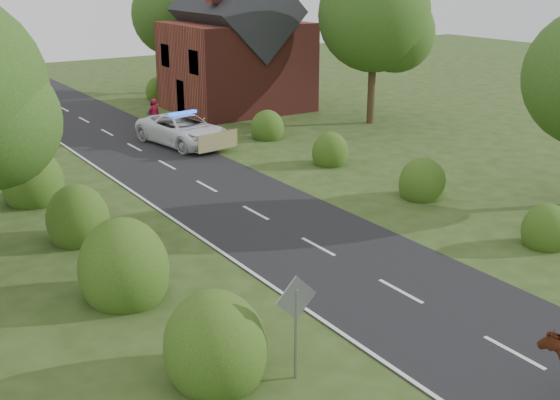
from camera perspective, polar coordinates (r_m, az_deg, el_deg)
ground at (r=18.16m, az=18.47°, el=-11.73°), size 120.00×120.00×0.00m
road at (r=28.89m, az=-5.08°, el=0.61°), size 6.00×70.00×0.02m
road_markings at (r=26.45m, az=-6.01°, el=-1.10°), size 4.96×70.00×0.01m
hedgerow_left at (r=23.41m, az=-15.40°, el=-2.45°), size 2.75×50.41×3.00m
hedgerow_right at (r=29.46m, az=9.85°, el=1.86°), size 2.10×45.78×2.10m
tree_right_b at (r=41.41m, az=8.13°, el=14.29°), size 6.56×6.40×9.40m
tree_right_c at (r=52.22m, az=-8.27°, el=14.47°), size 6.15×6.00×8.58m
road_sign at (r=15.54m, az=1.32°, el=-9.10°), size 1.06×0.08×2.53m
house at (r=45.50m, az=-3.60°, el=12.08°), size 8.00×7.40×9.17m
police_van at (r=36.74m, az=-7.84°, el=5.67°), size 3.55×6.15×1.75m
pedestrian_red at (r=40.12m, az=-10.17°, el=6.82°), size 0.72×0.52×1.85m
pedestrian_purple at (r=40.86m, az=-10.28°, el=6.84°), size 0.99×0.96×1.60m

